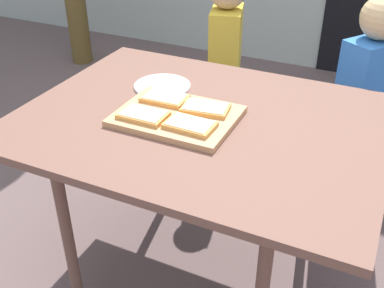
# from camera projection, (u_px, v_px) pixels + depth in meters

# --- Properties ---
(ground_plane) EXTENTS (16.00, 16.00, 0.00)m
(ground_plane) POSITION_uv_depth(u_px,v_px,m) (200.00, 276.00, 1.88)
(ground_plane) COLOR brown
(dining_table) EXTENTS (1.17, 0.90, 0.73)m
(dining_table) POSITION_uv_depth(u_px,v_px,m) (201.00, 134.00, 1.53)
(dining_table) COLOR brown
(dining_table) RESTS_ON ground
(cutting_board) EXTENTS (0.37, 0.29, 0.02)m
(cutting_board) POSITION_uv_depth(u_px,v_px,m) (177.00, 116.00, 1.49)
(cutting_board) COLOR tan
(cutting_board) RESTS_ON dining_table
(pizza_slice_far_right) EXTENTS (0.16, 0.11, 0.02)m
(pizza_slice_far_right) POSITION_uv_depth(u_px,v_px,m) (206.00, 108.00, 1.50)
(pizza_slice_far_right) COLOR #DE994A
(pizza_slice_far_right) RESTS_ON cutting_board
(pizza_slice_near_right) EXTENTS (0.15, 0.10, 0.02)m
(pizza_slice_near_right) POSITION_uv_depth(u_px,v_px,m) (190.00, 125.00, 1.40)
(pizza_slice_near_right) COLOR #DE994A
(pizza_slice_near_right) RESTS_ON cutting_board
(pizza_slice_near_left) EXTENTS (0.15, 0.10, 0.02)m
(pizza_slice_near_left) POSITION_uv_depth(u_px,v_px,m) (143.00, 115.00, 1.46)
(pizza_slice_near_left) COLOR #DE994A
(pizza_slice_near_left) RESTS_ON cutting_board
(pizza_slice_far_left) EXTENTS (0.15, 0.10, 0.02)m
(pizza_slice_far_left) POSITION_uv_depth(u_px,v_px,m) (165.00, 98.00, 1.56)
(pizza_slice_far_left) COLOR #DE994A
(pizza_slice_far_left) RESTS_ON cutting_board
(plate_white_left) EXTENTS (0.21, 0.21, 0.01)m
(plate_white_left) POSITION_uv_depth(u_px,v_px,m) (162.00, 86.00, 1.70)
(plate_white_left) COLOR white
(plate_white_left) RESTS_ON dining_table
(child_left) EXTENTS (0.20, 0.27, 1.02)m
(child_left) POSITION_uv_depth(u_px,v_px,m) (225.00, 63.00, 2.27)
(child_left) COLOR #323551
(child_left) RESTS_ON ground
(child_right) EXTENTS (0.25, 0.28, 1.01)m
(child_right) POSITION_uv_depth(u_px,v_px,m) (365.00, 100.00, 1.93)
(child_right) COLOR #483B64
(child_right) RESTS_ON ground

